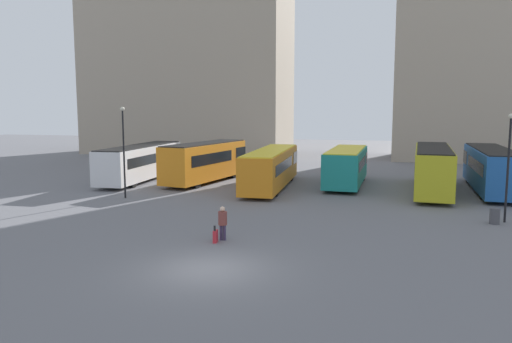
% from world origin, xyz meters
% --- Properties ---
extents(ground_plane, '(160.00, 160.00, 0.00)m').
position_xyz_m(ground_plane, '(0.00, 0.00, 0.00)').
color(ground_plane, slate).
extents(building_block_left, '(27.10, 11.52, 38.65)m').
position_xyz_m(building_block_left, '(-20.29, 46.63, 19.33)').
color(building_block_left, tan).
rests_on(building_block_left, ground_plane).
extents(bus_0, '(3.02, 12.03, 3.01)m').
position_xyz_m(bus_0, '(-13.91, 20.90, 1.65)').
color(bus_0, silver).
rests_on(bus_0, ground_plane).
extents(bus_1, '(4.25, 10.34, 3.30)m').
position_xyz_m(bus_1, '(-8.30, 21.49, 1.79)').
color(bus_1, orange).
rests_on(bus_1, ground_plane).
extents(bus_2, '(3.17, 12.49, 2.95)m').
position_xyz_m(bus_2, '(-2.31, 20.09, 1.61)').
color(bus_2, orange).
rests_on(bus_2, ground_plane).
extents(bus_3, '(2.80, 9.67, 2.94)m').
position_xyz_m(bus_3, '(3.26, 22.65, 1.60)').
color(bus_3, '#19847F').
rests_on(bus_3, ground_plane).
extents(bus_4, '(3.10, 12.31, 3.32)m').
position_xyz_m(bus_4, '(9.67, 21.17, 1.81)').
color(bus_4, gold).
rests_on(bus_4, ground_plane).
extents(bus_5, '(2.82, 12.33, 3.20)m').
position_xyz_m(bus_5, '(13.90, 22.63, 1.74)').
color(bus_5, '#1E56A3').
rests_on(bus_5, ground_plane).
extents(traveler, '(0.46, 0.46, 1.61)m').
position_xyz_m(traveler, '(-0.85, 4.21, 0.96)').
color(traveler, '#382D4C').
rests_on(traveler, ground_plane).
extents(suitcase, '(0.22, 0.43, 0.83)m').
position_xyz_m(suitcase, '(-1.05, 3.73, 0.29)').
color(suitcase, '#B7232D').
rests_on(suitcase, ground_plane).
extents(lamp_post_0, '(0.28, 0.28, 6.24)m').
position_xyz_m(lamp_post_0, '(-10.96, 12.95, 3.64)').
color(lamp_post_0, black).
rests_on(lamp_post_0, ground_plane).
extents(lamp_post_1, '(0.28, 0.28, 5.88)m').
position_xyz_m(lamp_post_1, '(12.73, 11.70, 3.45)').
color(lamp_post_1, black).
rests_on(lamp_post_1, ground_plane).
extents(trash_bin, '(0.52, 0.52, 0.85)m').
position_xyz_m(trash_bin, '(12.11, 11.11, 0.42)').
color(trash_bin, '#47474C').
rests_on(trash_bin, ground_plane).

